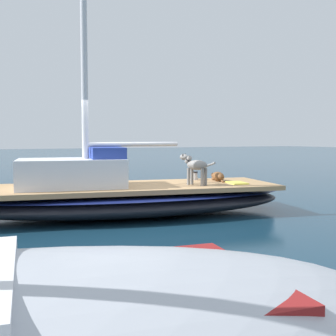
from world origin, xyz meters
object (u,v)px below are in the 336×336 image
(sailboat_main, at_px, (128,200))
(dog_grey, at_px, (195,166))
(deck_winch, at_px, (195,176))
(deck_towel, at_px, (237,183))
(dog_brown, at_px, (218,176))

(sailboat_main, relative_size, dog_grey, 8.57)
(dog_grey, bearing_deg, sailboat_main, 65.20)
(dog_grey, xyz_separation_m, deck_winch, (0.99, -0.56, -0.32))
(sailboat_main, relative_size, deck_towel, 13.54)
(sailboat_main, distance_m, deck_towel, 2.53)
(sailboat_main, distance_m, dog_grey, 1.67)
(deck_winch, bearing_deg, dog_grey, 150.23)
(dog_brown, distance_m, deck_towel, 0.73)
(sailboat_main, xyz_separation_m, dog_grey, (-0.63, -1.36, 0.75))
(deck_towel, bearing_deg, deck_winch, 21.81)
(deck_winch, bearing_deg, sailboat_main, 100.51)
(dog_brown, bearing_deg, dog_grey, 120.63)
(sailboat_main, bearing_deg, deck_towel, -108.12)
(sailboat_main, xyz_separation_m, dog_brown, (-0.06, -2.33, 0.43))
(sailboat_main, bearing_deg, dog_brown, -91.42)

